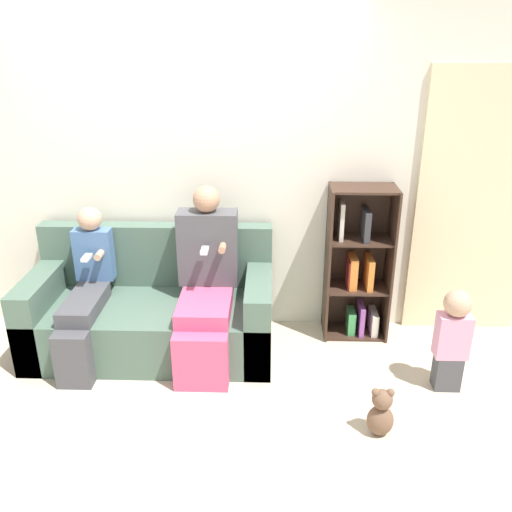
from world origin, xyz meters
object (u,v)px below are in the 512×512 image
at_px(adult_seated, 206,277).
at_px(toddler_standing, 452,337).
at_px(couch, 153,314).
at_px(child_seated, 86,290).
at_px(teddy_bear, 381,413).
at_px(bookshelf, 358,268).

xyz_separation_m(adult_seated, toddler_standing, (1.67, -0.38, -0.24)).
xyz_separation_m(couch, child_seated, (-0.44, -0.12, 0.25)).
xyz_separation_m(child_seated, teddy_bear, (2.01, -0.82, -0.38)).
relative_size(child_seated, bookshelf, 0.89).
bearing_deg(child_seated, teddy_bear, -22.27).
height_order(couch, bookshelf, bookshelf).
bearing_deg(couch, child_seated, -164.48).
relative_size(bookshelf, teddy_bear, 3.71).
bearing_deg(bookshelf, toddler_standing, -54.39).
distance_m(couch, child_seated, 0.52).
distance_m(bookshelf, teddy_bear, 1.29).
bearing_deg(bookshelf, adult_seated, -162.59).
height_order(adult_seated, bookshelf, adult_seated).
distance_m(child_seated, bookshelf, 2.05).
bearing_deg(toddler_standing, teddy_bear, -137.90).
bearing_deg(toddler_standing, adult_seated, 167.19).
bearing_deg(couch, adult_seated, -10.38).
height_order(couch, toddler_standing, couch).
bearing_deg(toddler_standing, couch, 167.68).
bearing_deg(adult_seated, child_seated, -177.03).
distance_m(couch, adult_seated, 0.56).
distance_m(child_seated, teddy_bear, 2.20).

